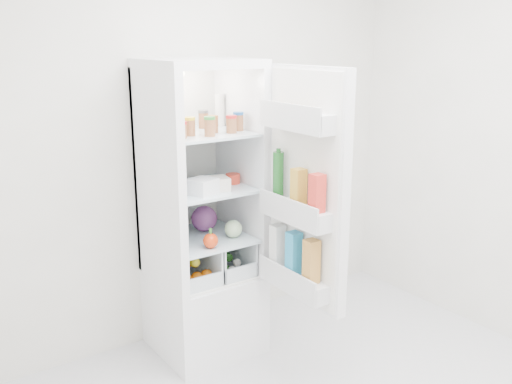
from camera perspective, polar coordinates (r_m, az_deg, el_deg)
room_walls at (r=2.49m, az=12.27°, el=7.45°), size 3.02×3.02×2.61m
refrigerator at (r=3.56m, az=-5.68°, el=-5.41°), size 0.60×0.60×1.80m
shelf_low at (r=3.49m, az=-5.21°, el=-4.56°), size 0.49×0.53×0.01m
shelf_mid at (r=3.40m, az=-5.34°, el=0.38°), size 0.49×0.53×0.02m
shelf_top at (r=3.33m, az=-5.47°, el=5.88°), size 0.49×0.53×0.02m
crisper_left at (r=3.48m, az=-6.93°, el=-6.95°), size 0.23×0.46×0.22m
crisper_right at (r=3.59m, az=-3.46°, el=-6.15°), size 0.23×0.46×0.22m
condiment_jars at (r=3.27m, az=-5.15°, el=6.60°), size 0.46×0.34×0.08m
squeeze_bottle at (r=3.54m, az=-3.64°, el=8.21°), size 0.07×0.07×0.20m
tub_white at (r=3.23m, az=-5.39°, el=0.56°), size 0.18×0.18×0.09m
tub_cream at (r=3.31m, az=-3.95°, el=0.83°), size 0.16×0.16×0.08m
tin_red at (r=3.46m, az=-2.34°, el=1.35°), size 0.09×0.09×0.06m
foil_tray at (r=3.39m, az=-8.44°, el=0.76°), size 0.18×0.14×0.04m
red_cabbage at (r=3.56m, az=-5.21°, el=-2.67°), size 0.16×0.16×0.16m
bell_pepper at (r=3.28m, az=-4.56°, el=-4.88°), size 0.09×0.09×0.09m
mushroom_bowl at (r=3.51m, az=-8.14°, el=-3.74°), size 0.17×0.17×0.07m
salad_bag at (r=3.44m, az=-2.28°, el=-3.70°), size 0.11×0.11×0.11m
citrus_pile at (r=3.43m, az=-6.58°, el=-7.61°), size 0.20×0.24×0.16m
veg_pile at (r=3.61m, az=-3.36°, el=-6.84°), size 0.16×0.30×0.10m
fridge_door at (r=3.09m, az=4.80°, el=-0.26°), size 0.17×0.60×1.30m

